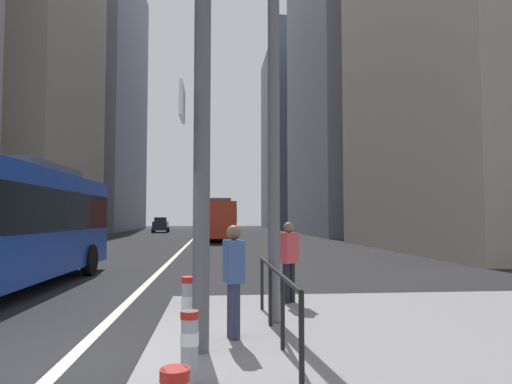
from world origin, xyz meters
TOP-DOWN VIEW (x-y plane):
  - ground_plane at (0.00, 20.00)m, footprint 160.00×160.00m
  - lane_centre_line at (0.00, 30.00)m, footprint 0.20×80.00m
  - office_tower_left_far at (-16.00, 63.34)m, footprint 11.33×25.78m
  - office_tower_right_mid at (17.00, 43.76)m, footprint 10.42×22.19m
  - office_tower_right_far at (17.00, 73.12)m, footprint 11.28×25.75m
  - city_bus_red_receding at (2.29, 32.12)m, footprint 2.77×10.92m
  - car_oncoming_mid at (-5.00, 52.96)m, footprint 2.22×4.67m
  - car_receding_near at (3.49, 51.60)m, footprint 2.13×4.13m
  - traffic_signal_gantry at (-0.19, -0.24)m, footprint 5.81×0.65m
  - street_lamp_post at (2.89, 1.33)m, footprint 5.50×0.32m
  - bollard_right at (1.65, -1.36)m, footprint 0.20×0.20m
  - bollard_back at (1.55, 0.10)m, footprint 0.20×0.20m
  - pedestrian_railing at (2.80, 0.43)m, footprint 0.06×3.97m
  - pedestrian_waiting at (2.18, 0.40)m, footprint 0.32×0.42m
  - pedestrian_far at (3.42, 3.02)m, footprint 0.44×0.43m

SIDE VIEW (x-z plane):
  - ground_plane at x=0.00m, z-range 0.00..0.00m
  - lane_centre_line at x=0.00m, z-range 0.00..0.01m
  - bollard_right at x=1.65m, z-range 0.20..0.95m
  - bollard_back at x=1.55m, z-range 0.20..1.12m
  - pedestrian_railing at x=2.80m, z-range 0.38..1.36m
  - car_receding_near at x=3.49m, z-range 0.02..1.96m
  - car_oncoming_mid at x=-5.00m, z-range 0.02..1.96m
  - pedestrian_waiting at x=2.18m, z-range 0.23..1.85m
  - pedestrian_far at x=3.42m, z-range 0.24..1.87m
  - city_bus_red_receding at x=2.29m, z-range 0.14..3.54m
  - traffic_signal_gantry at x=-0.19m, z-range 1.09..7.09m
  - street_lamp_post at x=2.89m, z-range 1.28..9.28m
  - office_tower_right_far at x=17.00m, z-range 0.00..32.74m
  - office_tower_right_mid at x=17.00m, z-range 0.00..35.40m
  - office_tower_left_far at x=-16.00m, z-range 0.00..40.61m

